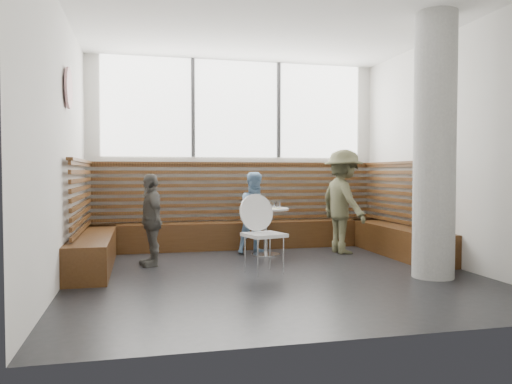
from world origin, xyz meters
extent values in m
cube|color=silver|center=(0.00, 0.00, 1.60)|extent=(5.00, 5.00, 3.20)
cube|color=black|center=(0.00, 0.00, 0.00)|extent=(5.00, 5.00, 0.01)
cube|color=white|center=(0.00, 0.00, 3.20)|extent=(5.00, 5.00, 0.01)
cube|color=white|center=(0.00, 2.48, 2.38)|extent=(4.50, 0.02, 1.65)
cube|color=#3F3F42|center=(-0.75, 2.46, 2.38)|extent=(0.06, 0.04, 1.65)
cube|color=#3F3F42|center=(0.75, 2.46, 2.38)|extent=(0.06, 0.04, 1.65)
cube|color=#39210E|center=(0.00, 2.25, 0.23)|extent=(5.00, 0.50, 0.45)
cube|color=#39210E|center=(-2.25, 1.25, 0.23)|extent=(0.50, 2.50, 0.45)
cube|color=#39210E|center=(2.25, 1.25, 0.23)|extent=(0.50, 2.50, 0.45)
cube|color=#3D230F|center=(0.00, 2.42, 0.95)|extent=(4.88, 0.08, 0.98)
cube|color=#3D230F|center=(-2.42, 1.25, 0.95)|extent=(0.08, 2.38, 0.98)
cube|color=#3D230F|center=(2.42, 1.25, 0.95)|extent=(0.08, 2.38, 0.98)
cylinder|color=gray|center=(1.85, -0.60, 1.60)|extent=(0.50, 0.50, 3.20)
cylinder|color=white|center=(-2.46, 0.40, 2.30)|extent=(0.03, 0.50, 0.50)
cylinder|color=silver|center=(0.26, 1.43, 0.01)|extent=(0.45, 0.45, 0.02)
cylinder|color=silver|center=(0.26, 1.43, 0.37)|extent=(0.07, 0.07, 0.70)
cylinder|color=#B7B7BA|center=(0.26, 1.43, 0.72)|extent=(0.71, 0.71, 0.03)
cube|color=white|center=(-0.11, 0.09, 0.49)|extent=(0.46, 0.44, 0.04)
cylinder|color=white|center=(-0.11, 0.28, 0.77)|extent=(0.48, 0.11, 0.48)
cylinder|color=silver|center=(-0.29, -0.08, 0.24)|extent=(0.02, 0.02, 0.47)
cylinder|color=silver|center=(0.08, -0.08, 0.24)|extent=(0.02, 0.02, 0.47)
cylinder|color=silver|center=(-0.29, 0.25, 0.24)|extent=(0.02, 0.02, 0.47)
cylinder|color=silver|center=(0.08, 0.25, 0.24)|extent=(0.02, 0.02, 0.47)
imported|color=#4F4F35|center=(1.51, 1.37, 0.82)|extent=(0.76, 1.14, 1.64)
imported|color=#6286AB|center=(0.16, 1.64, 0.64)|extent=(0.72, 0.61, 1.29)
imported|color=#55534D|center=(-1.49, 0.97, 0.63)|extent=(0.45, 0.79, 1.27)
cylinder|color=white|center=(0.18, 1.57, 0.74)|extent=(0.21, 0.21, 0.01)
cylinder|color=white|center=(0.36, 1.59, 0.74)|extent=(0.18, 0.18, 0.01)
cylinder|color=white|center=(0.10, 1.40, 0.79)|extent=(0.08, 0.08, 0.12)
cylinder|color=white|center=(0.35, 1.36, 0.78)|extent=(0.06, 0.06, 0.10)
cylinder|color=white|center=(0.45, 1.41, 0.79)|extent=(0.07, 0.07, 0.11)
cube|color=#A5C64C|center=(0.33, 1.29, 0.73)|extent=(0.23, 0.19, 0.00)
camera|label=1|loc=(-1.64, -6.00, 1.28)|focal=35.00mm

